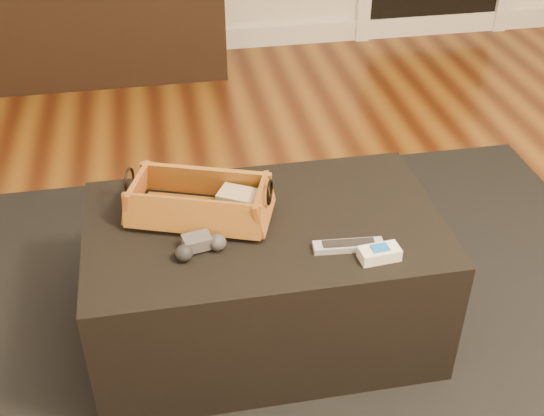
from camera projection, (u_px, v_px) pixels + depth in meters
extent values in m
cube|color=white|center=(223.00, 39.00, 4.04)|extent=(5.00, 0.04, 0.12)
cube|color=black|center=(88.00, 24.00, 3.62)|extent=(1.42, 0.45, 0.56)
cube|color=black|center=(267.00, 342.00, 2.12)|extent=(2.60, 2.00, 0.01)
cube|color=black|center=(264.00, 279.00, 2.03)|extent=(1.00, 0.60, 0.42)
cube|color=black|center=(192.00, 212.00, 1.91)|extent=(0.22, 0.10, 0.02)
cube|color=tan|center=(239.00, 201.00, 1.92)|extent=(0.13, 0.12, 0.06)
cube|color=brown|center=(201.00, 215.00, 1.93)|extent=(0.39, 0.27, 0.01)
cube|color=#9D6C23|center=(207.00, 181.00, 1.97)|extent=(0.37, 0.16, 0.10)
cube|color=#A46B25|center=(191.00, 216.00, 1.82)|extent=(0.37, 0.16, 0.10)
cube|color=#AB6126|center=(264.00, 204.00, 1.87)|extent=(0.10, 0.19, 0.10)
cube|color=#AF5E27|center=(136.00, 192.00, 1.92)|extent=(0.10, 0.19, 0.10)
torus|color=black|center=(270.00, 192.00, 1.85)|extent=(0.03, 0.07, 0.07)
torus|color=black|center=(129.00, 180.00, 1.90)|extent=(0.03, 0.07, 0.07)
cube|color=#424245|center=(197.00, 242.00, 1.80)|extent=(0.08, 0.07, 0.03)
sphere|color=black|center=(184.00, 253.00, 1.76)|extent=(0.06, 0.06, 0.05)
sphere|color=#313133|center=(218.00, 243.00, 1.80)|extent=(0.06, 0.06, 0.05)
cube|color=#AEB1B6|center=(348.00, 246.00, 1.81)|extent=(0.19, 0.06, 0.02)
cube|color=black|center=(349.00, 243.00, 1.80)|extent=(0.14, 0.04, 0.00)
cube|color=white|center=(379.00, 254.00, 1.77)|extent=(0.11, 0.06, 0.03)
cube|color=blue|center=(380.00, 248.00, 1.76)|extent=(0.05, 0.03, 0.01)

